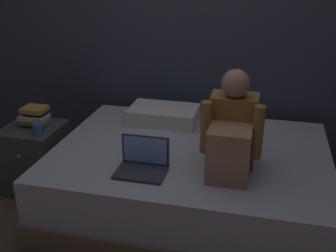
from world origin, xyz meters
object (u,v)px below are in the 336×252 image
pillow (164,115)px  person_sitting (232,134)px  nightstand (36,158)px  laptop (143,163)px  book_stack (35,116)px  bed (190,181)px  mug (38,129)px

pillow → person_sitting: bearing=-47.5°
nightstand → laptop: laptop is taller
nightstand → book_stack: 0.36m
bed → book_stack: (-1.28, 0.07, 0.38)m
nightstand → person_sitting: person_sitting is taller
pillow → book_stack: size_ratio=2.60×
nightstand → mug: bearing=-42.7°
bed → mug: mug is taller
person_sitting → book_stack: 1.62m
nightstand → laptop: size_ratio=1.74×
person_sitting → book_stack: bearing=169.4°
nightstand → pillow: 1.11m
person_sitting → book_stack: person_sitting is taller
pillow → mug: 1.01m
person_sitting → bed: bearing=142.7°
nightstand → pillow: bearing=23.2°
laptop → book_stack: laptop is taller
book_stack → mug: bearing=-54.1°
person_sitting → laptop: (-0.55, -0.16, -0.20)m
nightstand → mug: mug is taller
bed → pillow: pillow is taller
person_sitting → book_stack: size_ratio=3.05×
mug → pillow: bearing=32.4°
bed → pillow: (-0.32, 0.45, 0.33)m
person_sitting → mug: person_sitting is taller
mug → bed: bearing=4.4°
mug → person_sitting: bearing=-5.4°
bed → laptop: (-0.24, -0.39, 0.32)m
nightstand → book_stack: (0.02, 0.04, 0.36)m
bed → book_stack: size_ratio=9.30×
person_sitting → pillow: size_ratio=1.17×
bed → mug: (-1.17, -0.09, 0.34)m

